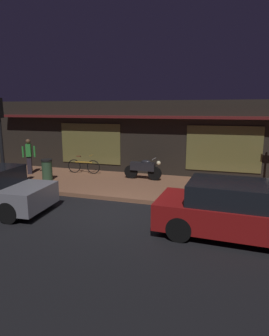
{
  "coord_description": "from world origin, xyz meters",
  "views": [
    {
      "loc": [
        3.28,
        -8.16,
        3.22
      ],
      "look_at": [
        -0.06,
        2.4,
        0.95
      ],
      "focal_mm": 30.94,
      "sensor_mm": 36.0,
      "label": 1
    }
  ],
  "objects_px": {
    "traffic_light_pole": "(0,130)",
    "parked_car_across": "(237,210)",
    "bicycle_parked": "(84,166)",
    "person_photographer": "(29,156)",
    "motorcycle": "(143,168)",
    "trash_bin": "(47,170)"
  },
  "relations": [
    {
      "from": "motorcycle",
      "to": "bicycle_parked",
      "type": "height_order",
      "value": "motorcycle"
    },
    {
      "from": "person_photographer",
      "to": "traffic_light_pole",
      "type": "distance_m",
      "value": 3.5
    },
    {
      "from": "trash_bin",
      "to": "person_photographer",
      "type": "bearing_deg",
      "value": 150.5
    },
    {
      "from": "traffic_light_pole",
      "to": "parked_car_across",
      "type": "xyz_separation_m",
      "value": [
        8.14,
        -1.09,
        -1.77
      ]
    },
    {
      "from": "motorcycle",
      "to": "traffic_light_pole",
      "type": "distance_m",
      "value": 5.91
    },
    {
      "from": "bicycle_parked",
      "to": "person_photographer",
      "type": "xyz_separation_m",
      "value": [
        -2.43,
        -0.86,
        0.52
      ]
    },
    {
      "from": "person_photographer",
      "to": "trash_bin",
      "type": "distance_m",
      "value": 1.85
    },
    {
      "from": "traffic_light_pole",
      "to": "parked_car_across",
      "type": "bearing_deg",
      "value": -7.65
    },
    {
      "from": "motorcycle",
      "to": "traffic_light_pole",
      "type": "xyz_separation_m",
      "value": [
        -4.38,
        -3.52,
        1.83
      ]
    },
    {
      "from": "motorcycle",
      "to": "parked_car_across",
      "type": "height_order",
      "value": "parked_car_across"
    },
    {
      "from": "motorcycle",
      "to": "person_photographer",
      "type": "xyz_separation_m",
      "value": [
        -5.53,
        -0.54,
        0.38
      ]
    },
    {
      "from": "bicycle_parked",
      "to": "person_photographer",
      "type": "relative_size",
      "value": 0.99
    },
    {
      "from": "motorcycle",
      "to": "parked_car_across",
      "type": "bearing_deg",
      "value": -50.79
    },
    {
      "from": "bicycle_parked",
      "to": "motorcycle",
      "type": "bearing_deg",
      "value": -5.9
    },
    {
      "from": "person_photographer",
      "to": "traffic_light_pole",
      "type": "relative_size",
      "value": 0.46
    },
    {
      "from": "trash_bin",
      "to": "parked_car_across",
      "type": "distance_m",
      "value": 8.35
    },
    {
      "from": "person_photographer",
      "to": "motorcycle",
      "type": "bearing_deg",
      "value": 5.59
    },
    {
      "from": "parked_car_across",
      "to": "traffic_light_pole",
      "type": "bearing_deg",
      "value": 172.35
    },
    {
      "from": "motorcycle",
      "to": "traffic_light_pole",
      "type": "height_order",
      "value": "traffic_light_pole"
    },
    {
      "from": "motorcycle",
      "to": "parked_car_across",
      "type": "xyz_separation_m",
      "value": [
        3.76,
        -4.61,
        0.06
      ]
    },
    {
      "from": "bicycle_parked",
      "to": "traffic_light_pole",
      "type": "relative_size",
      "value": 0.46
    },
    {
      "from": "person_photographer",
      "to": "traffic_light_pole",
      "type": "xyz_separation_m",
      "value": [
        1.15,
        -2.97,
        1.45
      ]
    }
  ]
}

